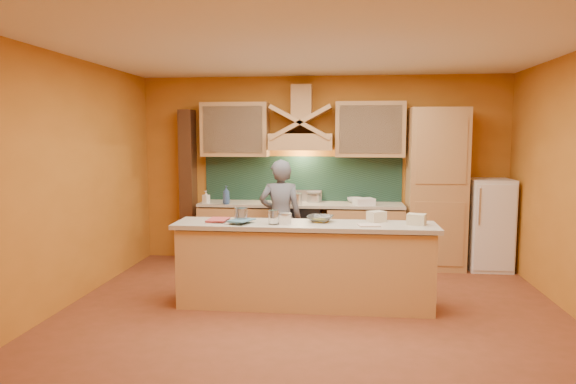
# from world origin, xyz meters

# --- Properties ---
(floor) EXTENTS (5.50, 5.00, 0.01)m
(floor) POSITION_xyz_m (0.00, 0.00, 0.00)
(floor) COLOR brown
(floor) RESTS_ON ground
(ceiling) EXTENTS (5.50, 5.00, 0.01)m
(ceiling) POSITION_xyz_m (0.00, 0.00, 2.80)
(ceiling) COLOR white
(ceiling) RESTS_ON wall_back
(wall_back) EXTENTS (5.50, 0.02, 2.80)m
(wall_back) POSITION_xyz_m (0.00, 2.50, 1.40)
(wall_back) COLOR #C37626
(wall_back) RESTS_ON floor
(wall_front) EXTENTS (5.50, 0.02, 2.80)m
(wall_front) POSITION_xyz_m (0.00, -2.50, 1.40)
(wall_front) COLOR #C37626
(wall_front) RESTS_ON floor
(wall_left) EXTENTS (0.02, 5.00, 2.80)m
(wall_left) POSITION_xyz_m (-2.75, 0.00, 1.40)
(wall_left) COLOR #C37626
(wall_left) RESTS_ON floor
(base_cabinet_left) EXTENTS (1.10, 0.60, 0.86)m
(base_cabinet_left) POSITION_xyz_m (-1.25, 2.20, 0.43)
(base_cabinet_left) COLOR tan
(base_cabinet_left) RESTS_ON floor
(base_cabinet_right) EXTENTS (1.10, 0.60, 0.86)m
(base_cabinet_right) POSITION_xyz_m (0.65, 2.20, 0.43)
(base_cabinet_right) COLOR tan
(base_cabinet_right) RESTS_ON floor
(counter_top) EXTENTS (3.00, 0.62, 0.04)m
(counter_top) POSITION_xyz_m (-0.30, 2.20, 0.90)
(counter_top) COLOR #B3A997
(counter_top) RESTS_ON base_cabinet_left
(stove) EXTENTS (0.60, 0.58, 0.90)m
(stove) POSITION_xyz_m (-0.30, 2.20, 0.45)
(stove) COLOR black
(stove) RESTS_ON floor
(backsplash) EXTENTS (3.00, 0.03, 0.70)m
(backsplash) POSITION_xyz_m (-0.30, 2.48, 1.25)
(backsplash) COLOR #163128
(backsplash) RESTS_ON wall_back
(range_hood) EXTENTS (0.92, 0.50, 0.24)m
(range_hood) POSITION_xyz_m (-0.30, 2.25, 1.82)
(range_hood) COLOR tan
(range_hood) RESTS_ON wall_back
(hood_chimney) EXTENTS (0.30, 0.30, 0.50)m
(hood_chimney) POSITION_xyz_m (-0.30, 2.35, 2.40)
(hood_chimney) COLOR tan
(hood_chimney) RESTS_ON wall_back
(upper_cabinet_left) EXTENTS (1.00, 0.35, 0.80)m
(upper_cabinet_left) POSITION_xyz_m (-1.30, 2.33, 2.00)
(upper_cabinet_left) COLOR tan
(upper_cabinet_left) RESTS_ON wall_back
(upper_cabinet_right) EXTENTS (1.00, 0.35, 0.80)m
(upper_cabinet_right) POSITION_xyz_m (0.70, 2.33, 2.00)
(upper_cabinet_right) COLOR tan
(upper_cabinet_right) RESTS_ON wall_back
(pantry_column) EXTENTS (0.80, 0.60, 2.30)m
(pantry_column) POSITION_xyz_m (1.65, 2.20, 1.15)
(pantry_column) COLOR tan
(pantry_column) RESTS_ON floor
(fridge) EXTENTS (0.58, 0.60, 1.30)m
(fridge) POSITION_xyz_m (2.40, 2.20, 0.65)
(fridge) COLOR white
(fridge) RESTS_ON floor
(trim_column_left) EXTENTS (0.20, 0.30, 2.30)m
(trim_column_left) POSITION_xyz_m (-2.05, 2.35, 1.15)
(trim_column_left) COLOR #472816
(trim_column_left) RESTS_ON floor
(island_body) EXTENTS (2.80, 0.55, 0.88)m
(island_body) POSITION_xyz_m (-0.10, 0.30, 0.44)
(island_body) COLOR #DCB070
(island_body) RESTS_ON floor
(island_top) EXTENTS (2.90, 0.62, 0.05)m
(island_top) POSITION_xyz_m (-0.10, 0.30, 0.92)
(island_top) COLOR #B3A997
(island_top) RESTS_ON island_body
(person) EXTENTS (0.61, 0.43, 1.59)m
(person) POSITION_xyz_m (-0.52, 1.56, 0.80)
(person) COLOR slate
(person) RESTS_ON floor
(pot_large) EXTENTS (0.28, 0.28, 0.15)m
(pot_large) POSITION_xyz_m (-0.39, 2.08, 0.98)
(pot_large) COLOR silver
(pot_large) RESTS_ON stove
(pot_small) EXTENTS (0.23, 0.23, 0.13)m
(pot_small) POSITION_xyz_m (-0.11, 2.31, 0.97)
(pot_small) COLOR silver
(pot_small) RESTS_ON stove
(soap_bottle_a) EXTENTS (0.11, 0.11, 0.19)m
(soap_bottle_a) POSITION_xyz_m (-1.68, 2.01, 1.01)
(soap_bottle_a) COLOR silver
(soap_bottle_a) RESTS_ON counter_top
(soap_bottle_b) EXTENTS (0.15, 0.15, 0.27)m
(soap_bottle_b) POSITION_xyz_m (-1.36, 1.94, 1.05)
(soap_bottle_b) COLOR #304E86
(soap_bottle_b) RESTS_ON counter_top
(bowl_back) EXTENTS (0.27, 0.27, 0.07)m
(bowl_back) POSITION_xyz_m (0.50, 2.33, 0.96)
(bowl_back) COLOR silver
(bowl_back) RESTS_ON counter_top
(dish_rack) EXTENTS (0.33, 0.29, 0.10)m
(dish_rack) POSITION_xyz_m (0.62, 2.07, 0.97)
(dish_rack) COLOR white
(dish_rack) RESTS_ON counter_top
(book_lower) EXTENTS (0.23, 0.30, 0.03)m
(book_lower) POSITION_xyz_m (-1.20, 0.33, 0.96)
(book_lower) COLOR #B94244
(book_lower) RESTS_ON island_top
(book_upper) EXTENTS (0.30, 0.34, 0.02)m
(book_upper) POSITION_xyz_m (-0.89, 0.24, 0.98)
(book_upper) COLOR teal
(book_upper) RESTS_ON island_top
(jar_large) EXTENTS (0.14, 0.14, 0.16)m
(jar_large) POSITION_xyz_m (-0.81, 0.28, 1.03)
(jar_large) COLOR silver
(jar_large) RESTS_ON island_top
(jar_small) EXTENTS (0.14, 0.14, 0.15)m
(jar_small) POSITION_xyz_m (-0.43, 0.20, 1.02)
(jar_small) COLOR white
(jar_small) RESTS_ON island_top
(kitchen_scale) EXTENTS (0.12, 0.12, 0.10)m
(kitchen_scale) POSITION_xyz_m (-0.31, 0.24, 1.00)
(kitchen_scale) COLOR white
(kitchen_scale) RESTS_ON island_top
(mixing_bowl) EXTENTS (0.35, 0.35, 0.07)m
(mixing_bowl) POSITION_xyz_m (0.07, 0.41, 0.98)
(mixing_bowl) COLOR silver
(mixing_bowl) RESTS_ON island_top
(cloth) EXTENTS (0.25, 0.21, 0.02)m
(cloth) POSITION_xyz_m (0.60, 0.20, 0.95)
(cloth) COLOR beige
(cloth) RESTS_ON island_top
(grocery_bag_a) EXTENTS (0.23, 0.22, 0.12)m
(grocery_bag_a) POSITION_xyz_m (0.70, 0.49, 1.00)
(grocery_bag_a) COLOR beige
(grocery_bag_a) RESTS_ON island_top
(grocery_bag_b) EXTENTS (0.23, 0.20, 0.12)m
(grocery_bag_b) POSITION_xyz_m (1.12, 0.34, 1.00)
(grocery_bag_b) COLOR beige
(grocery_bag_b) RESTS_ON island_top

